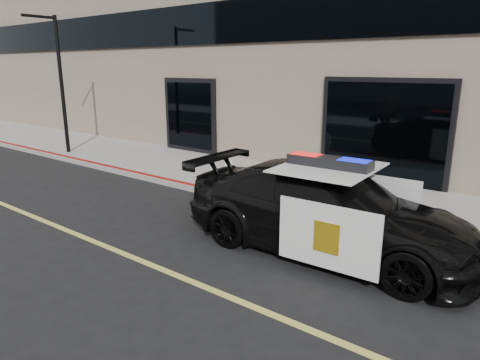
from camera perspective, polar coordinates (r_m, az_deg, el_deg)
The scene contains 5 objects.
ground at distance 5.94m, azimuth 3.04°, elevation -17.04°, with size 120.00×120.00×0.00m, color black.
sidewalk_n at distance 10.30m, azimuth 19.94°, elevation -3.34°, with size 60.00×3.50×0.15m, color gray.
police_car at distance 7.54m, azimuth 11.50°, elevation -3.87°, with size 2.57×5.29×1.68m.
fire_hydrant at distance 10.99m, azimuth -1.48°, elevation 0.94°, with size 0.33×0.46×0.72m.
street_light at distance 16.44m, azimuth -22.95°, elevation 12.31°, with size 0.13×1.18×4.66m.
Camera 1 is at (2.84, -4.17, 3.14)m, focal length 32.00 mm.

